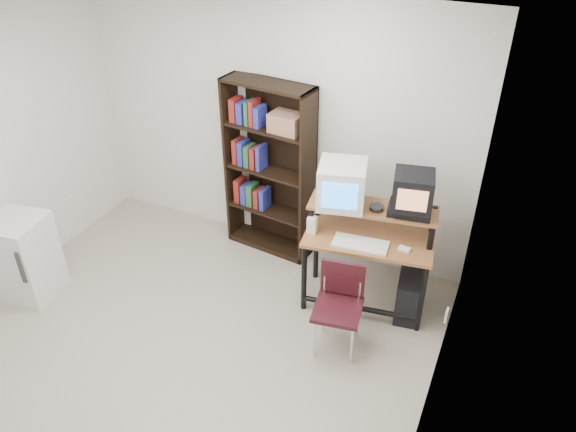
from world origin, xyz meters
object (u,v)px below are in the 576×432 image
at_px(crt_monitor, 342,184).
at_px(school_chair, 339,299).
at_px(computer_desk, 369,241).
at_px(pc_tower, 409,294).
at_px(bookshelf, 270,167).
at_px(mini_fridge, 24,257).
at_px(crt_tv, 413,191).

distance_m(crt_monitor, school_chair, 0.97).
bearing_deg(computer_desk, pc_tower, -6.42).
bearing_deg(bookshelf, crt_monitor, -18.83).
bearing_deg(crt_monitor, pc_tower, -16.98).
bearing_deg(school_chair, pc_tower, 44.56).
relative_size(school_chair, mini_fridge, 0.94).
relative_size(computer_desk, mini_fridge, 1.45).
xyz_separation_m(pc_tower, school_chair, (-0.46, -0.61, 0.26)).
distance_m(crt_tv, pc_tower, 1.00).
distance_m(crt_tv, bookshelf, 1.55).
relative_size(pc_tower, bookshelf, 0.25).
distance_m(computer_desk, pc_tower, 0.62).
height_order(pc_tower, mini_fridge, mini_fridge).
height_order(crt_monitor, pc_tower, crt_monitor).
bearing_deg(mini_fridge, computer_desk, 13.59).
xyz_separation_m(computer_desk, crt_monitor, (-0.29, 0.05, 0.48)).
distance_m(computer_desk, crt_tv, 0.62).
xyz_separation_m(crt_tv, pc_tower, (0.11, -0.10, -0.99)).
bearing_deg(computer_desk, bookshelf, 149.73).
relative_size(crt_monitor, school_chair, 0.63).
distance_m(crt_tv, school_chair, 1.08).
distance_m(pc_tower, school_chair, 0.80).
xyz_separation_m(crt_monitor, bookshelf, (-0.89, 0.43, -0.23)).
height_order(bookshelf, mini_fridge, bookshelf).
bearing_deg(crt_tv, computer_desk, -169.98).
relative_size(computer_desk, pc_tower, 2.63).
bearing_deg(mini_fridge, bookshelf, 35.03).
xyz_separation_m(school_chair, bookshelf, (-1.13, 1.07, 0.46)).
height_order(computer_desk, pc_tower, computer_desk).
height_order(computer_desk, crt_tv, crt_tv).
height_order(pc_tower, bookshelf, bookshelf).
bearing_deg(computer_desk, school_chair, -103.01).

